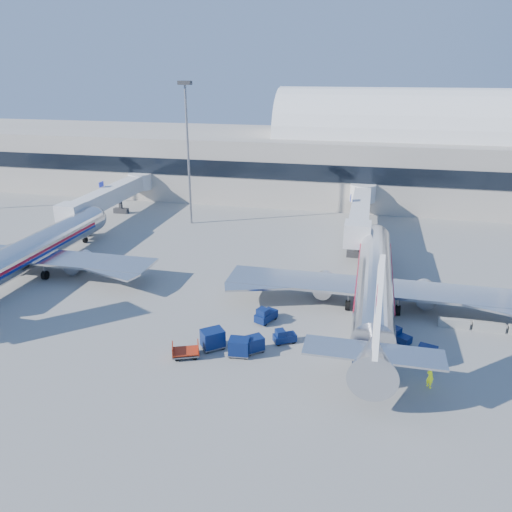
% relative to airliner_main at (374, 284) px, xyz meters
% --- Properties ---
extents(ground, '(260.00, 260.00, 0.00)m').
position_rel_airliner_main_xyz_m(ground, '(-10.00, -4.51, -2.93)').
color(ground, gray).
rests_on(ground, ground).
extents(terminal, '(170.00, 28.15, 21.00)m').
position_rel_airliner_main_xyz_m(terminal, '(-23.60, 51.46, 4.60)').
color(terminal, '#B2AA9E').
rests_on(terminal, ground).
extents(airliner_main, '(32.00, 37.26, 12.07)m').
position_rel_airliner_main_xyz_m(airliner_main, '(0.00, 0.00, 0.00)').
color(airliner_main, silver).
rests_on(airliner_main, ground).
extents(airliner_mid, '(32.00, 37.26, 12.07)m').
position_rel_airliner_main_xyz_m(airliner_mid, '(-42.00, 0.00, 0.00)').
color(airliner_mid, silver).
rests_on(airliner_mid, ground).
extents(jetbridge_near, '(4.40, 27.50, 6.25)m').
position_rel_airliner_main_xyz_m(jetbridge_near, '(-2.40, 26.30, 1.00)').
color(jetbridge_near, silver).
rests_on(jetbridge_near, ground).
extents(jetbridge_mid, '(4.40, 27.50, 6.25)m').
position_rel_airliner_main_xyz_m(jetbridge_mid, '(-44.40, 26.30, 1.00)').
color(jetbridge_mid, silver).
rests_on(jetbridge_mid, ground).
extents(mast_west, '(2.00, 1.20, 22.60)m').
position_rel_airliner_main_xyz_m(mast_west, '(-30.00, 25.49, 11.87)').
color(mast_west, slate).
rests_on(mast_west, ground).
extents(barrier_near, '(3.00, 0.55, 0.90)m').
position_rel_airliner_main_xyz_m(barrier_near, '(8.00, -2.51, -2.48)').
color(barrier_near, '#9E9E96').
rests_on(barrier_near, ground).
extents(barrier_mid, '(3.00, 0.55, 0.90)m').
position_rel_airliner_main_xyz_m(barrier_mid, '(11.30, -2.51, -2.48)').
color(barrier_mid, '#9E9E96').
rests_on(barrier_mid, ground).
extents(tug_lead, '(2.37, 1.98, 1.39)m').
position_rel_airliner_main_xyz_m(tug_lead, '(-8.10, -9.26, -2.30)').
color(tug_lead, '#091847').
rests_on(tug_lead, ground).
extents(tug_right, '(2.36, 2.07, 1.39)m').
position_rel_airliner_main_xyz_m(tug_right, '(2.52, -6.74, -2.29)').
color(tug_right, '#091847').
rests_on(tug_right, ground).
extents(tug_left, '(2.19, 2.81, 1.64)m').
position_rel_airliner_main_xyz_m(tug_left, '(-10.68, -5.60, -2.18)').
color(tug_left, '#091847').
rests_on(tug_left, ground).
extents(cart_train_a, '(2.12, 2.07, 1.49)m').
position_rel_airliner_main_xyz_m(cart_train_a, '(-10.47, -11.43, -2.13)').
color(cart_train_a, '#091847').
rests_on(cart_train_a, ground).
extents(cart_train_b, '(2.04, 1.63, 1.69)m').
position_rel_airliner_main_xyz_m(cart_train_b, '(-11.64, -12.43, -2.03)').
color(cart_train_b, '#091847').
rests_on(cart_train_b, ground).
extents(cart_train_c, '(2.66, 2.58, 1.86)m').
position_rel_airliner_main_xyz_m(cart_train_c, '(-14.35, -11.74, -1.93)').
color(cart_train_c, '#091847').
rests_on(cart_train_c, ground).
extents(cart_solo_near, '(2.01, 1.54, 1.77)m').
position_rel_airliner_main_xyz_m(cart_solo_near, '(-0.63, -14.52, -1.98)').
color(cart_solo_near, '#091847').
rests_on(cart_solo_near, ground).
extents(cart_solo_far, '(1.99, 1.73, 1.48)m').
position_rel_airliner_main_xyz_m(cart_solo_far, '(4.80, -9.65, -2.14)').
color(cart_solo_far, '#091847').
rests_on(cart_solo_far, ground).
extents(cart_open_red, '(2.86, 2.46, 0.64)m').
position_rel_airliner_main_xyz_m(cart_open_red, '(-16.26, -13.72, -2.47)').
color(cart_open_red, slate).
rests_on(cart_open_red, ground).
extents(ramp_worker, '(0.75, 0.78, 1.81)m').
position_rel_airliner_main_xyz_m(ramp_worker, '(4.70, -13.54, -2.02)').
color(ramp_worker, '#CFFF1A').
rests_on(ramp_worker, ground).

